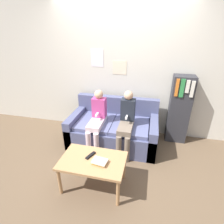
{
  "coord_description": "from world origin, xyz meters",
  "views": [
    {
      "loc": [
        0.62,
        -2.24,
        2.03
      ],
      "look_at": [
        0.0,
        0.43,
        0.71
      ],
      "focal_mm": 28.0,
      "sensor_mm": 36.0,
      "label": 1
    }
  ],
  "objects": [
    {
      "name": "tv_remote",
      "position": [
        -0.09,
        -0.48,
        0.47
      ],
      "size": [
        0.1,
        0.17,
        0.02
      ],
      "rotation": [
        0.0,
        0.0,
        -0.4
      ],
      "color": "black",
      "rests_on": "coffee_table"
    },
    {
      "name": "bookshelf",
      "position": [
        1.18,
        0.92,
        0.65
      ],
      "size": [
        0.37,
        0.29,
        1.29
      ],
      "color": "#2D2D33",
      "rests_on": "ground_plane"
    },
    {
      "name": "coffee_table",
      "position": [
        -0.04,
        -0.54,
        0.4
      ],
      "size": [
        0.86,
        0.55,
        0.46
      ],
      "color": "#AD7F51",
      "rests_on": "ground_plane"
    },
    {
      "name": "person_left",
      "position": [
        -0.25,
        0.35,
        0.59
      ],
      "size": [
        0.24,
        0.6,
        1.06
      ],
      "color": "silver",
      "rests_on": "ground_plane"
    },
    {
      "name": "couch",
      "position": [
        0.0,
        0.57,
        0.27
      ],
      "size": [
        1.61,
        0.9,
        0.81
      ],
      "color": "#4C5175",
      "rests_on": "ground_plane"
    },
    {
      "name": "book_stack",
      "position": [
        0.07,
        -0.59,
        0.48
      ],
      "size": [
        0.2,
        0.16,
        0.05
      ],
      "color": "gold",
      "rests_on": "coffee_table"
    },
    {
      "name": "person_right",
      "position": [
        0.27,
        0.36,
        0.6
      ],
      "size": [
        0.24,
        0.6,
        1.09
      ],
      "color": "#756656",
      "rests_on": "ground_plane"
    },
    {
      "name": "wall_back",
      "position": [
        -0.0,
        1.11,
        1.3
      ],
      "size": [
        8.0,
        0.06,
        2.6
      ],
      "color": "beige",
      "rests_on": "ground_plane"
    },
    {
      "name": "ground_plane",
      "position": [
        0.0,
        0.0,
        0.0
      ],
      "size": [
        10.0,
        10.0,
        0.0
      ],
      "primitive_type": "plane",
      "color": "brown"
    }
  ]
}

